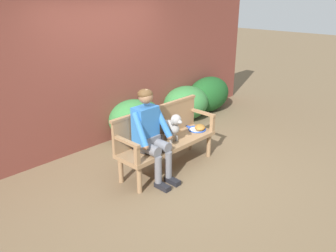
# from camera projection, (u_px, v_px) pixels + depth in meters

# --- Properties ---
(ground_plane) EXTENTS (40.00, 40.00, 0.00)m
(ground_plane) POSITION_uv_depth(u_px,v_px,m) (168.00, 168.00, 5.21)
(ground_plane) COLOR brown
(brick_garden_fence) EXTENTS (8.00, 0.30, 2.64)m
(brick_garden_fence) POSITION_uv_depth(u_px,v_px,m) (99.00, 68.00, 5.78)
(brick_garden_fence) COLOR brown
(brick_garden_fence) RESTS_ON ground
(hedge_bush_far_left) EXTENTS (1.14, 0.73, 0.77)m
(hedge_bush_far_left) POSITION_uv_depth(u_px,v_px,m) (209.00, 94.00, 7.60)
(hedge_bush_far_left) COLOR #194C1E
(hedge_bush_far_left) RESTS_ON ground
(hedge_bush_far_right) EXTENTS (1.03, 0.86, 0.70)m
(hedge_bush_far_right) POSITION_uv_depth(u_px,v_px,m) (186.00, 103.00, 7.13)
(hedge_bush_far_right) COLOR #337538
(hedge_bush_far_right) RESTS_ON ground
(hedge_bush_mid_left) EXTENTS (0.78, 0.60, 0.65)m
(hedge_bush_mid_left) POSITION_uv_depth(u_px,v_px,m) (142.00, 117.00, 6.37)
(hedge_bush_mid_left) COLOR #286B2D
(hedge_bush_mid_left) RESTS_ON ground
(hedge_bush_mid_right) EXTENTS (0.94, 0.86, 0.72)m
(hedge_bush_mid_right) POSITION_uv_depth(u_px,v_px,m) (134.00, 119.00, 6.18)
(hedge_bush_mid_right) COLOR #337538
(hedge_bush_mid_right) RESTS_ON ground
(garden_bench) EXTENTS (1.67, 0.51, 0.44)m
(garden_bench) POSITION_uv_depth(u_px,v_px,m) (168.00, 145.00, 5.06)
(garden_bench) COLOR #93704C
(garden_bench) RESTS_ON ground
(bench_backrest) EXTENTS (1.71, 0.06, 0.50)m
(bench_backrest) POSITION_uv_depth(u_px,v_px,m) (157.00, 122.00, 5.10)
(bench_backrest) COLOR #93704C
(bench_backrest) RESTS_ON garden_bench
(bench_armrest_left_end) EXTENTS (0.06, 0.51, 0.28)m
(bench_armrest_left_end) POSITION_uv_depth(u_px,v_px,m) (130.00, 147.00, 4.38)
(bench_armrest_left_end) COLOR #93704C
(bench_armrest_left_end) RESTS_ON garden_bench
(bench_armrest_right_end) EXTENTS (0.06, 0.51, 0.28)m
(bench_armrest_right_end) POSITION_uv_depth(u_px,v_px,m) (206.00, 117.00, 5.44)
(bench_armrest_right_end) COLOR #93704C
(bench_armrest_right_end) RESTS_ON garden_bench
(person_seated) EXTENTS (0.56, 0.66, 1.31)m
(person_seated) POSITION_uv_depth(u_px,v_px,m) (150.00, 132.00, 4.68)
(person_seated) COLOR black
(person_seated) RESTS_ON ground
(dog_on_bench) EXTENTS (0.23, 0.45, 0.44)m
(dog_on_bench) POSITION_uv_depth(u_px,v_px,m) (171.00, 127.00, 4.99)
(dog_on_bench) COLOR gray
(dog_on_bench) RESTS_ON garden_bench
(tennis_racket) EXTENTS (0.31, 0.57, 0.03)m
(tennis_racket) POSITION_uv_depth(u_px,v_px,m) (196.00, 129.00, 5.49)
(tennis_racket) COLOR blue
(tennis_racket) RESTS_ON garden_bench
(baseball_glove) EXTENTS (0.28, 0.27, 0.09)m
(baseball_glove) POSITION_uv_depth(u_px,v_px,m) (200.00, 127.00, 5.45)
(baseball_glove) COLOR #9E6B2D
(baseball_glove) RESTS_ON garden_bench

